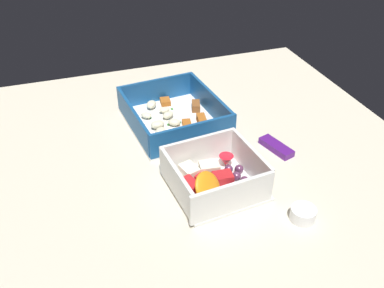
{
  "coord_description": "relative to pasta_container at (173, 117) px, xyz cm",
  "views": [
    {
      "loc": [
        56.21,
        -20.18,
        47.41
      ],
      "look_at": [
        -1.6,
        -0.66,
        4.0
      ],
      "focal_mm": 39.05,
      "sensor_mm": 36.0,
      "label": 1
    }
  ],
  "objects": [
    {
      "name": "candy_bar",
      "position": [
        14.35,
        15.42,
        -1.1
      ],
      "size": [
        7.39,
        4.29,
        1.2
      ],
      "primitive_type": "cube",
      "rotation": [
        0.0,
        0.0,
        0.29
      ],
      "color": "#51197A",
      "rests_on": "table_surface"
    },
    {
      "name": "table_surface",
      "position": [
        11.97,
        1.09,
        -2.7
      ],
      "size": [
        80.0,
        80.0,
        2.0
      ],
      "primitive_type": "cube",
      "color": "beige",
      "rests_on": "ground"
    },
    {
      "name": "paper_cup_liner",
      "position": [
        31.37,
        10.77,
        -0.67
      ],
      "size": [
        3.83,
        3.83,
        2.06
      ],
      "primitive_type": "cylinder",
      "color": "white",
      "rests_on": "table_surface"
    },
    {
      "name": "pasta_container",
      "position": [
        0.0,
        0.0,
        0.0
      ],
      "size": [
        21.34,
        18.89,
        5.62
      ],
      "rotation": [
        0.0,
        0.0,
        0.1
      ],
      "color": "white",
      "rests_on": "table_surface"
    },
    {
      "name": "fruit_bowl",
      "position": [
        20.54,
        0.68,
        0.39
      ],
      "size": [
        14.62,
        15.08,
        6.06
      ],
      "rotation": [
        0.0,
        0.0,
        0.1
      ],
      "color": "white",
      "rests_on": "table_surface"
    }
  ]
}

